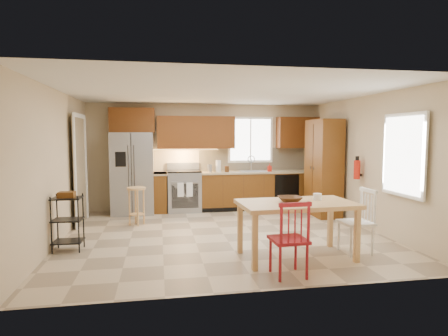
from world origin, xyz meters
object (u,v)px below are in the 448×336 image
range_stove (184,191)px  pantry (323,168)px  dining_table (296,230)px  utility_cart (68,223)px  chair_red (289,238)px  chair_white (356,221)px  refrigerator (133,173)px  bar_stool (137,206)px  soap_bottle (270,167)px  table_bowl (290,203)px  fire_extinguisher (357,170)px  table_jar (317,198)px

range_stove → pantry: size_ratio=0.44×
dining_table → utility_cart: utility_cart is taller
dining_table → utility_cart: (-3.31, 0.91, 0.03)m
chair_red → chair_white: 1.48m
refrigerator → chair_red: refrigerator is taller
pantry → bar_stool: pantry is taller
soap_bottle → dining_table: (-0.67, -3.54, -0.60)m
soap_bottle → refrigerator: bearing=179.5°
chair_red → table_bowl: 0.77m
fire_extinguisher → chair_red: fire_extinguisher is taller
chair_white → utility_cart: 4.35m
pantry → utility_cart: pantry is taller
pantry → table_bowl: size_ratio=6.36×
refrigerator → range_stove: refrigerator is taller
dining_table → table_jar: bearing=13.6°
refrigerator → fire_extinguisher: (4.33, -1.98, 0.19)m
pantry → chair_red: (-1.97, -3.29, -0.57)m
pantry → fire_extinguisher: pantry is taller
range_stove → table_bowl: size_ratio=2.78×
pantry → refrigerator: bearing=167.4°
refrigerator → chair_white: bearing=-45.4°
table_bowl → utility_cart: bearing=164.1°
refrigerator → utility_cart: bearing=-106.8°
table_bowl → utility_cart: utility_cart is taller
range_stove → chair_white: 4.26m
dining_table → soap_bottle: bearing=76.9°
chair_red → chair_white: same height
refrigerator → range_stove: bearing=3.0°
dining_table → chair_red: chair_red is taller
refrigerator → dining_table: 4.39m
soap_bottle → chair_white: (0.28, -3.49, -0.52)m
dining_table → chair_red: 0.74m
dining_table → table_jar: (0.36, 0.10, 0.44)m
table_jar → table_bowl: bearing=-167.5°
refrigerator → chair_red: 4.75m
soap_bottle → bar_stool: soap_bottle is taller
utility_cart → chair_red: bearing=-25.0°
table_bowl → table_jar: 0.47m
table_bowl → utility_cart: 3.36m
range_stove → utility_cart: 3.34m
dining_table → table_jar: table_jar is taller
refrigerator → chair_white: (3.46, -3.51, -0.43)m
chair_white → table_bowl: bearing=90.3°
chair_red → table_jar: chair_red is taller
range_stove → table_jar: range_stove is taller
fire_extinguisher → table_jar: size_ratio=2.47×
soap_bottle → pantry: bearing=-43.5°
bar_stool → chair_red: bearing=-66.4°
range_stove → table_jar: size_ratio=6.32×
range_stove → bar_stool: 1.57m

